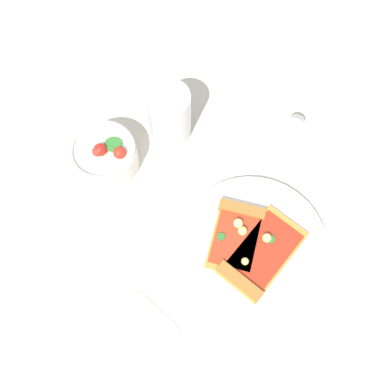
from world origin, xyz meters
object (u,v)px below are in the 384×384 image
Objects in this scene: pizza_slice_near at (236,233)px; salad_bowl at (105,156)px; plate at (253,246)px; paper_napkin at (133,339)px; pizza_slice_far at (260,256)px; soda_glass at (170,116)px; pepper_shaker at (294,128)px.

pizza_slice_near is 0.28m from salad_bowl.
plate is 2.15× the size of salad_bowl.
salad_bowl is 0.97× the size of paper_napkin.
plate is at bearing 52.51° from pizza_slice_far.
soda_glass is at bearing 59.59° from pizza_slice_near.
pepper_shaker reaches higher than paper_napkin.
pizza_slice_far is 0.25m from paper_napkin.
pizza_slice_far is at bearing -106.84° from pizza_slice_near.
salad_bowl is 0.33m from paper_napkin.
plate is 0.24m from pepper_shaker.
pizza_slice_near is 0.25m from soda_glass.
pizza_slice_near is at bearing -120.41° from soda_glass.
pizza_slice_near reaches higher than paper_napkin.
pizza_slice_near is 2.06× the size of pepper_shaker.
soda_glass reaches higher than pizza_slice_near.
paper_napkin is (-0.36, -0.15, -0.05)m from soda_glass.
plate is 2.24× the size of soda_glass.
soda_glass is at bearing -27.92° from salad_bowl.
pepper_shaker reaches higher than pizza_slice_far.
salad_bowl reaches higher than pepper_shaker.
soda_glass is (0.13, 0.21, 0.03)m from pizza_slice_near.
plate is 1.55× the size of pizza_slice_far.
plate is at bearing -117.09° from soda_glass.
salad_bowl is 0.14m from soda_glass.
salad_bowl is at bearing 42.10° from paper_napkin.
plate is at bearing -93.10° from pizza_slice_near.
pizza_slice_far is at bearing -117.90° from soda_glass.
salad_bowl is 1.70× the size of pepper_shaker.
pepper_shaker is at bearing 13.13° from pizza_slice_far.
pepper_shaker reaches higher than plate.
plate is 3.65× the size of pepper_shaker.
salad_bowl reaches higher than plate.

